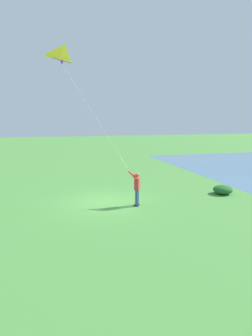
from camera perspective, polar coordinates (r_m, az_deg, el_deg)
name	(u,v)px	position (r m, az deg, el deg)	size (l,w,h in m)	color
ground_plane	(106,202)	(15.59, -4.01, -6.77)	(120.00, 120.00, 0.00)	#4C8E3D
person_kite_flyer	(137,186)	(14.68, 2.13, -3.56)	(0.62, 0.52, 1.83)	#232328
flying_kite	(65,55)	(15.82, -11.96, 21.15)	(3.67, 2.39, 6.34)	yellow
lakeside_shrub	(223,190)	(18.08, 18.68, -4.09)	(1.15, 1.11, 0.52)	#236028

